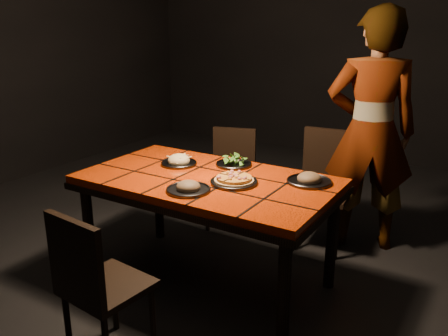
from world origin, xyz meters
The scene contains 11 objects.
room_shell centered at (0.00, 0.00, 1.50)m, with size 6.04×7.04×3.08m.
dining_table centered at (0.00, 0.00, 0.67)m, with size 1.62×0.92×0.75m.
chair_near centered at (-0.04, -0.96, 0.48)m, with size 0.42×0.42×0.84m.
chair_far_left centered at (-0.38, 0.94, 0.47)m, with size 0.46×0.46×0.82m.
chair_far_right centered at (0.44, 0.98, 0.52)m, with size 0.45×0.45×0.91m.
diner centered at (0.72, 1.12, 0.91)m, with size 0.66×0.43×1.82m, color brown.
plate_pizza centered at (0.20, -0.01, 0.77)m, with size 0.29×0.29×0.04m.
plate_pasta centered at (-0.32, 0.12, 0.77)m, with size 0.25×0.25×0.08m.
plate_salad centered at (0.02, 0.31, 0.78)m, with size 0.25×0.25×0.07m.
plate_mushroom_a centered at (0.04, -0.27, 0.77)m, with size 0.26×0.26×0.09m.
plate_mushroom_b centered at (0.59, 0.24, 0.77)m, with size 0.28×0.28×0.09m.
Camera 1 is at (1.59, -2.38, 1.72)m, focal length 38.00 mm.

